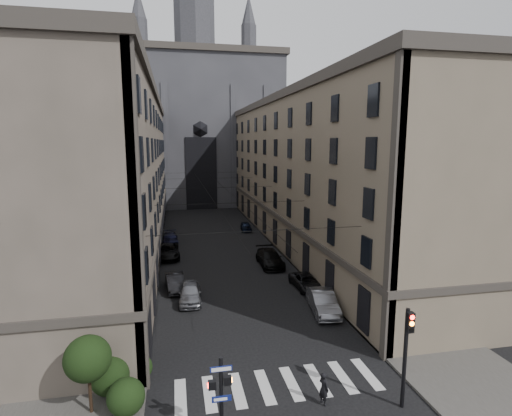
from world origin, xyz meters
TOP-DOWN VIEW (x-y plane):
  - sidewalk_left at (-10.50, 36.00)m, footprint 7.00×80.00m
  - sidewalk_right at (10.50, 36.00)m, footprint 7.00×80.00m
  - zebra_crossing at (0.00, 5.00)m, footprint 11.00×3.20m
  - building_left at (-13.44, 36.00)m, footprint 13.60×60.60m
  - building_right at (13.44, 36.00)m, footprint 13.60×60.60m
  - gothic_tower at (0.00, 74.96)m, footprint 35.00×23.00m
  - pedestrian_signal_left at (-3.51, 1.50)m, footprint 1.02×0.38m
  - traffic_light_right at (5.60, 1.92)m, footprint 0.34×0.50m
  - shrub_cluster at (-8.72, 5.01)m, footprint 3.90×4.40m
  - tram_wires at (0.00, 35.63)m, footprint 14.00×60.00m
  - car_left_near at (-4.22, 17.62)m, footprint 2.04×4.63m
  - car_left_midnear at (-5.42, 20.63)m, footprint 1.90×4.47m
  - car_left_midfar at (-6.20, 30.92)m, footprint 2.74×5.63m
  - car_left_far at (-5.96, 37.47)m, footprint 2.13×4.88m
  - car_right_near at (5.80, 13.44)m, footprint 2.40×5.20m
  - car_right_midnear at (6.20, 18.53)m, footprint 2.37×4.71m
  - car_right_midfar at (4.55, 25.79)m, footprint 2.33×5.69m
  - car_right_far at (5.04, 43.07)m, footprint 1.84×3.87m
  - pedestrian at (1.83, 3.00)m, footprint 0.60×0.73m

SIDE VIEW (x-z plane):
  - zebra_crossing at x=0.00m, z-range 0.00..0.01m
  - sidewalk_left at x=-10.50m, z-range 0.00..0.15m
  - sidewalk_right at x=10.50m, z-range 0.00..0.15m
  - car_right_far at x=5.04m, z-range 0.00..1.28m
  - car_right_midnear at x=6.20m, z-range 0.00..1.28m
  - car_left_far at x=-5.96m, z-range 0.00..1.40m
  - car_left_midnear at x=-5.42m, z-range 0.00..1.43m
  - car_left_midfar at x=-6.20m, z-range 0.00..1.54m
  - car_left_near at x=-4.22m, z-range 0.00..1.55m
  - car_right_midfar at x=4.55m, z-range 0.00..1.65m
  - car_right_near at x=5.80m, z-range 0.00..1.65m
  - pedestrian at x=1.83m, z-range 0.00..1.71m
  - shrub_cluster at x=-8.72m, z-range -0.15..3.75m
  - pedestrian_signal_left at x=-3.51m, z-range 0.32..4.32m
  - traffic_light_right at x=5.60m, z-range 0.69..5.89m
  - tram_wires at x=0.00m, z-range 7.03..7.46m
  - building_left at x=-13.44m, z-range -0.08..18.77m
  - building_right at x=13.44m, z-range -0.08..18.77m
  - gothic_tower at x=0.00m, z-range -11.20..46.80m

